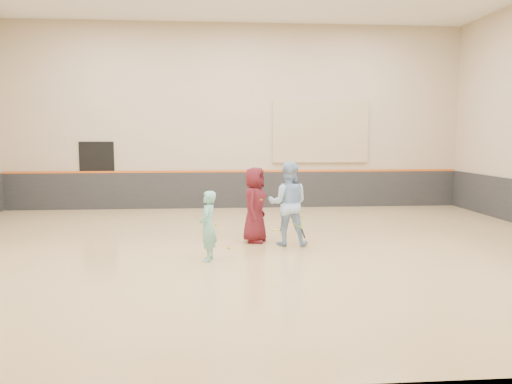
{
  "coord_description": "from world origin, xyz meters",
  "views": [
    {
      "loc": [
        -0.68,
        -10.46,
        2.37
      ],
      "look_at": [
        0.2,
        0.4,
        1.15
      ],
      "focal_mm": 35.0,
      "sensor_mm": 36.0,
      "label": 1
    }
  ],
  "objects": [
    {
      "name": "ball_beside_spare",
      "position": [
        -0.69,
        2.65,
        0.03
      ],
      "size": [
        0.07,
        0.07,
        0.07
      ],
      "primitive_type": "sphere",
      "color": "#BBCE30",
      "rests_on": "floor"
    },
    {
      "name": "acoustic_panel",
      "position": [
        2.8,
        5.95,
        2.5
      ],
      "size": [
        3.2,
        0.08,
        2.0
      ],
      "primitive_type": "cube",
      "color": "tan",
      "rests_on": "wall_back"
    },
    {
      "name": "girl",
      "position": [
        -0.84,
        -1.07,
        0.67
      ],
      "size": [
        0.4,
        0.54,
        1.34
      ],
      "primitive_type": "imported",
      "rotation": [
        0.0,
        0.0,
        -1.74
      ],
      "color": "#77CEC3",
      "rests_on": "floor"
    },
    {
      "name": "room",
      "position": [
        0.0,
        0.0,
        0.81
      ],
      "size": [
        15.04,
        12.04,
        6.22
      ],
      "color": "tan",
      "rests_on": "ground"
    },
    {
      "name": "instructor",
      "position": [
        0.88,
        0.19,
        0.91
      ],
      "size": [
        0.99,
        0.83,
        1.82
      ],
      "primitive_type": "imported",
      "rotation": [
        0.0,
        0.0,
        2.97
      ],
      "color": "#99BFEC",
      "rests_on": "floor"
    },
    {
      "name": "ball_under_racket",
      "position": [
        -0.42,
        -0.11,
        0.03
      ],
      "size": [
        0.07,
        0.07,
        0.07
      ],
      "primitive_type": "sphere",
      "color": "yellow",
      "rests_on": "floor"
    },
    {
      "name": "young_man",
      "position": [
        0.18,
        0.56,
        0.84
      ],
      "size": [
        0.77,
        0.95,
        1.69
      ],
      "primitive_type": "imported",
      "rotation": [
        0.0,
        0.0,
        1.25
      ],
      "color": "#55141D",
      "rests_on": "floor"
    },
    {
      "name": "wainscot_back",
      "position": [
        0.0,
        5.97,
        0.6
      ],
      "size": [
        14.9,
        0.04,
        1.2
      ],
      "primitive_type": "cube",
      "color": "#232326",
      "rests_on": "floor"
    },
    {
      "name": "ball_in_hand",
      "position": [
        0.31,
        0.35,
        1.0
      ],
      "size": [
        0.07,
        0.07,
        0.07
      ],
      "primitive_type": "sphere",
      "color": "#CFD331",
      "rests_on": "young_man"
    },
    {
      "name": "accent_stripe",
      "position": [
        0.0,
        5.96,
        1.22
      ],
      "size": [
        14.9,
        0.03,
        0.06
      ],
      "primitive_type": "cube",
      "color": "#D85914",
      "rests_on": "wall_back"
    },
    {
      "name": "spare_racket",
      "position": [
        0.85,
        1.9,
        0.06
      ],
      "size": [
        0.62,
        0.62,
        0.12
      ],
      "primitive_type": null,
      "color": "#D5E532",
      "rests_on": "floor"
    },
    {
      "name": "doorway",
      "position": [
        -4.5,
        5.98,
        1.1
      ],
      "size": [
        1.1,
        0.05,
        2.2
      ],
      "primitive_type": "cube",
      "color": "black",
      "rests_on": "floor"
    },
    {
      "name": "held_racket",
      "position": [
        1.1,
        0.01,
        0.55
      ],
      "size": [
        0.4,
        0.4,
        0.55
      ],
      "primitive_type": null,
      "color": "#9CC22A",
      "rests_on": "instructor"
    }
  ]
}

